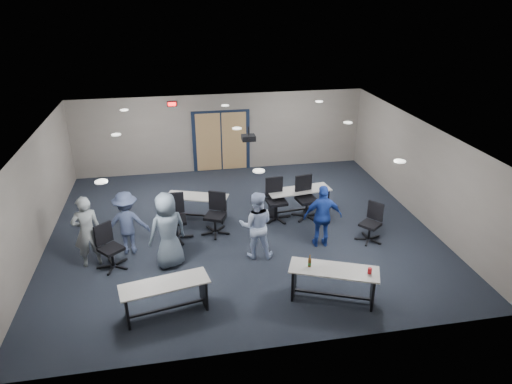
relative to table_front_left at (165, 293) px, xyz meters
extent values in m
plane|color=black|center=(2.00, 3.15, -0.48)|extent=(10.00, 10.00, 0.00)
cube|color=slate|center=(2.00, 7.65, 0.87)|extent=(10.00, 0.04, 2.70)
cube|color=slate|center=(2.00, -1.35, 0.87)|extent=(10.00, 0.04, 2.70)
cube|color=slate|center=(-3.00, 3.15, 0.87)|extent=(0.04, 9.00, 2.70)
cube|color=slate|center=(7.00, 3.15, 0.87)|extent=(0.04, 9.00, 2.70)
cube|color=silver|center=(2.00, 3.15, 2.22)|extent=(10.00, 9.00, 0.04)
cube|color=black|center=(2.00, 7.62, 0.57)|extent=(2.00, 0.06, 2.20)
cube|color=#A17549|center=(1.55, 7.60, 0.57)|extent=(0.85, 0.04, 2.05)
cube|color=#A17549|center=(2.45, 7.60, 0.57)|extent=(0.85, 0.04, 2.05)
cube|color=black|center=(0.40, 7.60, 1.97)|extent=(0.32, 0.05, 0.18)
cube|color=#FF0C0C|center=(0.40, 7.57, 1.97)|extent=(0.26, 0.02, 0.12)
cylinder|color=black|center=(2.30, 3.65, 2.10)|extent=(0.04, 0.04, 0.24)
cube|color=black|center=(2.30, 3.65, 1.92)|extent=(0.35, 0.30, 0.14)
cylinder|color=black|center=(2.30, 3.50, 1.92)|extent=(0.08, 0.03, 0.08)
cube|color=#B0ACA6|center=(0.00, 0.00, 0.21)|extent=(1.81, 0.91, 0.03)
cube|color=black|center=(-0.76, -0.15, -0.14)|extent=(0.15, 0.53, 0.67)
cube|color=black|center=(0.76, 0.15, -0.14)|extent=(0.15, 0.53, 0.67)
cube|color=black|center=(0.00, 0.00, -0.38)|extent=(1.52, 0.35, 0.04)
cube|color=#B0ACA6|center=(3.41, -0.18, 0.24)|extent=(1.91, 1.25, 0.03)
cube|color=black|center=(2.67, 0.13, -0.13)|extent=(0.26, 0.53, 0.70)
cube|color=black|center=(4.15, -0.49, -0.13)|extent=(0.26, 0.53, 0.70)
cube|color=black|center=(3.41, -0.18, -0.38)|extent=(1.51, 0.66, 0.04)
cylinder|color=#B5181D|center=(4.06, -0.45, 0.32)|extent=(0.08, 0.08, 0.12)
cube|color=#B0ACA6|center=(0.89, 3.99, 0.20)|extent=(1.80, 1.10, 0.03)
cube|color=black|center=(0.18, 4.24, -0.15)|extent=(0.22, 0.51, 0.66)
cube|color=black|center=(1.61, 3.74, -0.15)|extent=(0.22, 0.51, 0.66)
cube|color=black|center=(0.89, 3.99, -0.39)|extent=(1.44, 0.55, 0.04)
cube|color=#B0ACA6|center=(3.77, 3.81, 0.24)|extent=(1.87, 0.81, 0.03)
cube|color=black|center=(2.97, 3.72, -0.13)|extent=(0.11, 0.55, 0.70)
cube|color=black|center=(4.57, 3.91, -0.13)|extent=(0.11, 0.55, 0.70)
cube|color=black|center=(3.77, 3.81, -0.38)|extent=(1.60, 0.24, 0.04)
imported|color=gray|center=(-1.72, 2.09, 0.40)|extent=(0.73, 0.57, 1.77)
imported|color=slate|center=(0.09, 1.75, 0.43)|extent=(1.05, 0.89, 1.83)
imported|color=#BFD3FD|center=(2.16, 1.77, 0.36)|extent=(0.92, 0.77, 1.68)
imported|color=#1C3B9F|center=(3.86, 1.96, 0.33)|extent=(0.99, 0.50, 1.63)
imported|color=#3B476A|center=(-0.87, 2.52, 0.32)|extent=(1.06, 0.64, 1.60)
camera|label=1|loc=(0.42, -7.58, 5.52)|focal=32.00mm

